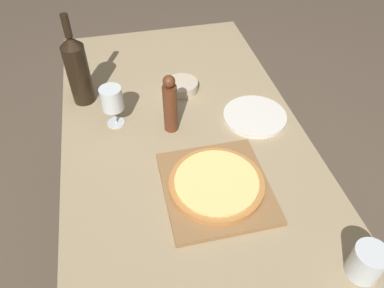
% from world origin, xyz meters
% --- Properties ---
extents(ground_plane, '(12.00, 12.00, 0.00)m').
position_xyz_m(ground_plane, '(0.00, 0.00, 0.00)').
color(ground_plane, brown).
extents(dining_table, '(0.88, 1.62, 0.75)m').
position_xyz_m(dining_table, '(0.00, 0.00, 0.66)').
color(dining_table, '#9E8966').
rests_on(dining_table, ground_plane).
extents(cutting_board, '(0.33, 0.36, 0.02)m').
position_xyz_m(cutting_board, '(0.05, -0.27, 0.76)').
color(cutting_board, olive).
rests_on(cutting_board, dining_table).
extents(pizza, '(0.30, 0.30, 0.02)m').
position_xyz_m(pizza, '(0.05, -0.27, 0.78)').
color(pizza, '#BC7A3D').
rests_on(pizza, cutting_board).
extents(wine_bottle, '(0.09, 0.09, 0.37)m').
position_xyz_m(wine_bottle, '(-0.35, 0.30, 0.89)').
color(wine_bottle, black).
rests_on(wine_bottle, dining_table).
extents(pepper_mill, '(0.05, 0.05, 0.23)m').
position_xyz_m(pepper_mill, '(-0.04, 0.05, 0.86)').
color(pepper_mill, '#5B2D19').
rests_on(pepper_mill, dining_table).
extents(wine_glass, '(0.08, 0.08, 0.16)m').
position_xyz_m(wine_glass, '(-0.24, 0.12, 0.86)').
color(wine_glass, silver).
rests_on(wine_glass, dining_table).
extents(small_bowl, '(0.13, 0.13, 0.04)m').
position_xyz_m(small_bowl, '(0.05, 0.27, 0.77)').
color(small_bowl, beige).
rests_on(small_bowl, dining_table).
extents(drinking_tumbler, '(0.09, 0.09, 0.10)m').
position_xyz_m(drinking_tumbler, '(0.35, -0.62, 0.80)').
color(drinking_tumbler, silver).
rests_on(drinking_tumbler, dining_table).
extents(dinner_plate, '(0.24, 0.24, 0.01)m').
position_xyz_m(dinner_plate, '(0.29, 0.04, 0.75)').
color(dinner_plate, silver).
rests_on(dinner_plate, dining_table).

